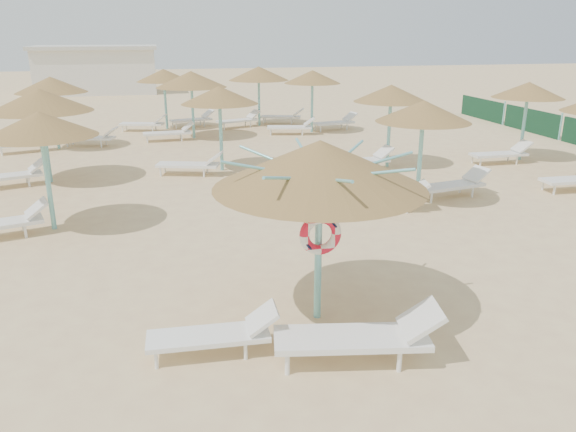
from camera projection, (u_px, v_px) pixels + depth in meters
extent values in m
plane|color=#E1C389|center=(295.00, 316.00, 8.84)|extent=(120.00, 120.00, 0.00)
cylinder|color=#71C3C5|center=(318.00, 247.00, 8.46)|extent=(0.11, 0.11, 2.35)
cone|color=olive|center=(320.00, 164.00, 8.06)|extent=(3.13, 3.13, 0.70)
cylinder|color=#71C3C5|center=(320.00, 182.00, 8.14)|extent=(0.20, 0.20, 0.12)
cylinder|color=#71C3C5|center=(367.00, 165.00, 8.22)|extent=(1.42, 0.04, 0.36)
cylinder|color=#71C3C5|center=(343.00, 158.00, 8.65)|extent=(1.03, 1.03, 0.36)
cylinder|color=#71C3C5|center=(307.00, 157.00, 8.74)|extent=(0.04, 1.42, 0.36)
cylinder|color=#71C3C5|center=(278.00, 162.00, 8.43)|extent=(1.03, 1.03, 0.36)
cylinder|color=#71C3C5|center=(271.00, 170.00, 7.92)|extent=(1.42, 0.04, 0.36)
cylinder|color=#71C3C5|center=(293.00, 178.00, 7.49)|extent=(1.03, 1.03, 0.36)
cylinder|color=#71C3C5|center=(335.00, 180.00, 7.40)|extent=(0.04, 1.42, 0.36)
cylinder|color=#71C3C5|center=(366.00, 174.00, 7.71)|extent=(1.03, 1.03, 0.36)
torus|color=red|center=(320.00, 234.00, 8.29)|extent=(0.64, 0.15, 0.64)
cylinder|color=white|center=(156.00, 360.00, 7.44)|extent=(0.05, 0.05, 0.25)
cylinder|color=white|center=(157.00, 343.00, 7.85)|extent=(0.05, 0.05, 0.25)
cylinder|color=white|center=(246.00, 351.00, 7.65)|extent=(0.05, 0.05, 0.25)
cylinder|color=white|center=(242.00, 335.00, 8.06)|extent=(0.05, 0.05, 0.25)
cube|color=white|center=(208.00, 336.00, 7.72)|extent=(1.70, 0.61, 0.07)
cube|color=white|center=(262.00, 318.00, 7.78)|extent=(0.45, 0.55, 0.32)
cylinder|color=white|center=(287.00, 364.00, 7.30)|extent=(0.07, 0.07, 0.31)
cylinder|color=white|center=(285.00, 342.00, 7.82)|extent=(0.07, 0.07, 0.31)
cylinder|color=white|center=(399.00, 361.00, 7.37)|extent=(0.07, 0.07, 0.31)
cylinder|color=white|center=(390.00, 339.00, 7.89)|extent=(0.07, 0.07, 0.31)
cube|color=white|center=(351.00, 338.00, 7.54)|extent=(2.16, 1.03, 0.09)
cube|color=white|center=(421.00, 319.00, 7.50)|extent=(0.64, 0.74, 0.40)
cylinder|color=#71C3C5|center=(48.00, 180.00, 12.37)|extent=(0.11, 0.11, 2.30)
cone|color=olive|center=(40.00, 124.00, 11.98)|extent=(2.38, 2.38, 0.54)
cylinder|color=#71C3C5|center=(41.00, 135.00, 12.05)|extent=(0.20, 0.20, 0.12)
cylinder|color=white|center=(25.00, 232.00, 12.14)|extent=(0.06, 0.06, 0.28)
cylinder|color=white|center=(23.00, 225.00, 12.55)|extent=(0.06, 0.06, 0.28)
cube|color=white|center=(36.00, 208.00, 12.35)|extent=(0.64, 0.71, 0.36)
cylinder|color=#71C3C5|center=(46.00, 143.00, 16.31)|extent=(0.11, 0.11, 2.30)
cone|color=olive|center=(40.00, 100.00, 15.92)|extent=(2.90, 2.90, 0.65)
cylinder|color=#71C3C5|center=(41.00, 109.00, 15.99)|extent=(0.20, 0.20, 0.12)
cylinder|color=white|center=(29.00, 182.00, 16.09)|extent=(0.06, 0.06, 0.28)
cylinder|color=white|center=(27.00, 178.00, 16.50)|extent=(0.06, 0.06, 0.28)
cube|color=white|center=(6.00, 177.00, 15.97)|extent=(2.00, 1.16, 0.08)
cube|color=white|center=(37.00, 165.00, 16.30)|extent=(0.64, 0.72, 0.36)
cylinder|color=#71C3C5|center=(55.00, 118.00, 20.92)|extent=(0.11, 0.11, 2.30)
cone|color=olive|center=(51.00, 85.00, 20.53)|extent=(2.56, 2.56, 0.58)
cylinder|color=#71C3C5|center=(52.00, 91.00, 20.61)|extent=(0.20, 0.20, 0.12)
cylinder|color=white|center=(2.00, 152.00, 20.06)|extent=(0.06, 0.06, 0.28)
cylinder|color=white|center=(1.00, 150.00, 20.47)|extent=(0.06, 0.06, 0.28)
cylinder|color=white|center=(42.00, 148.00, 20.70)|extent=(0.06, 0.06, 0.28)
cylinder|color=white|center=(40.00, 146.00, 21.11)|extent=(0.06, 0.06, 0.28)
cube|color=white|center=(25.00, 144.00, 20.58)|extent=(2.00, 1.16, 0.08)
cube|color=white|center=(48.00, 135.00, 20.91)|extent=(0.64, 0.72, 0.36)
cylinder|color=white|center=(67.00, 143.00, 21.57)|extent=(0.06, 0.06, 0.28)
cylinder|color=white|center=(73.00, 141.00, 22.05)|extent=(0.06, 0.06, 0.28)
cylinder|color=white|center=(101.00, 144.00, 21.47)|extent=(0.06, 0.06, 0.28)
cylinder|color=white|center=(106.00, 141.00, 21.94)|extent=(0.06, 0.06, 0.28)
cube|color=white|center=(89.00, 138.00, 21.69)|extent=(2.00, 1.16, 0.08)
cube|color=white|center=(110.00, 132.00, 21.55)|extent=(0.64, 0.72, 0.36)
cylinder|color=#71C3C5|center=(221.00, 135.00, 17.70)|extent=(0.11, 0.11, 2.30)
cone|color=olive|center=(219.00, 95.00, 17.31)|extent=(2.39, 2.39, 0.54)
cylinder|color=#71C3C5|center=(220.00, 103.00, 17.38)|extent=(0.20, 0.20, 0.12)
cylinder|color=white|center=(161.00, 172.00, 17.23)|extent=(0.06, 0.06, 0.28)
cylinder|color=white|center=(165.00, 168.00, 17.70)|extent=(0.06, 0.06, 0.28)
cylinder|color=white|center=(204.00, 173.00, 17.14)|extent=(0.06, 0.06, 0.28)
cylinder|color=white|center=(207.00, 169.00, 17.62)|extent=(0.06, 0.06, 0.28)
cube|color=white|center=(188.00, 165.00, 17.36)|extent=(2.00, 1.13, 0.08)
cube|color=white|center=(215.00, 158.00, 17.23)|extent=(0.64, 0.71, 0.36)
cylinder|color=#71C3C5|center=(193.00, 110.00, 23.05)|extent=(0.11, 0.11, 2.30)
cone|color=olive|center=(191.00, 79.00, 22.65)|extent=(2.87, 2.87, 0.65)
cylinder|color=#71C3C5|center=(191.00, 85.00, 22.73)|extent=(0.20, 0.20, 0.12)
cylinder|color=white|center=(147.00, 140.00, 22.33)|extent=(0.06, 0.06, 0.28)
cylinder|color=white|center=(147.00, 137.00, 22.78)|extent=(0.06, 0.06, 0.28)
cylinder|color=white|center=(182.00, 138.00, 22.68)|extent=(0.06, 0.06, 0.28)
cylinder|color=white|center=(180.00, 136.00, 23.14)|extent=(0.06, 0.06, 0.28)
cube|color=white|center=(167.00, 133.00, 22.71)|extent=(1.93, 0.73, 0.08)
cube|color=white|center=(188.00, 126.00, 22.86)|extent=(0.52, 0.63, 0.36)
cylinder|color=#71C3C5|center=(420.00, 160.00, 14.27)|extent=(0.11, 0.11, 2.30)
cone|color=olive|center=(424.00, 111.00, 13.88)|extent=(2.36, 2.36, 0.53)
cylinder|color=#71C3C5|center=(423.00, 120.00, 13.95)|extent=(0.20, 0.20, 0.12)
cylinder|color=white|center=(353.00, 208.00, 13.72)|extent=(0.06, 0.06, 0.28)
cylinder|color=white|center=(350.00, 202.00, 14.20)|extent=(0.06, 0.06, 0.28)
cylinder|color=white|center=(407.00, 208.00, 13.76)|extent=(0.06, 0.06, 0.28)
cylinder|color=white|center=(403.00, 202.00, 14.24)|extent=(0.06, 0.06, 0.28)
cube|color=white|center=(383.00, 198.00, 13.93)|extent=(1.98, 0.97, 0.08)
cube|color=white|center=(418.00, 188.00, 13.88)|extent=(0.59, 0.68, 0.36)
cylinder|color=white|center=(431.00, 198.00, 14.57)|extent=(0.06, 0.06, 0.28)
cylinder|color=white|center=(420.00, 193.00, 15.01)|extent=(0.06, 0.06, 0.28)
cylinder|color=white|center=(472.00, 192.00, 15.08)|extent=(0.06, 0.06, 0.28)
cylinder|color=white|center=(460.00, 188.00, 15.52)|extent=(0.06, 0.06, 0.28)
cube|color=white|center=(451.00, 186.00, 15.04)|extent=(1.98, 0.97, 0.08)
cube|color=white|center=(476.00, 174.00, 15.28)|extent=(0.59, 0.68, 0.36)
cylinder|color=#71C3C5|center=(389.00, 132.00, 18.19)|extent=(0.11, 0.11, 2.30)
cone|color=olive|center=(391.00, 93.00, 17.80)|extent=(2.37, 2.37, 0.53)
cylinder|color=#71C3C5|center=(391.00, 101.00, 17.87)|extent=(0.20, 0.20, 0.12)
cylinder|color=white|center=(340.00, 170.00, 17.42)|extent=(0.06, 0.06, 0.28)
cylinder|color=white|center=(334.00, 167.00, 17.86)|extent=(0.06, 0.06, 0.28)
cylinder|color=white|center=(379.00, 167.00, 17.86)|extent=(0.06, 0.06, 0.28)
cylinder|color=white|center=(371.00, 164.00, 18.31)|extent=(0.06, 0.06, 0.28)
cube|color=white|center=(360.00, 161.00, 17.85)|extent=(1.96, 0.86, 0.08)
cube|color=white|center=(384.00, 152.00, 18.05)|extent=(0.56, 0.66, 0.36)
cylinder|color=#71C3C5|center=(312.00, 106.00, 24.41)|extent=(0.11, 0.11, 2.30)
cone|color=olive|center=(312.00, 77.00, 24.02)|extent=(2.43, 2.43, 0.55)
cylinder|color=#71C3C5|center=(312.00, 82.00, 24.09)|extent=(0.20, 0.20, 0.12)
cylinder|color=white|center=(271.00, 132.00, 23.89)|extent=(0.06, 0.06, 0.28)
cylinder|color=white|center=(271.00, 130.00, 24.36)|extent=(0.06, 0.06, 0.28)
cylinder|color=white|center=(302.00, 132.00, 23.89)|extent=(0.06, 0.06, 0.28)
cylinder|color=white|center=(302.00, 130.00, 24.37)|extent=(0.06, 0.06, 0.28)
cube|color=white|center=(289.00, 127.00, 24.07)|extent=(1.99, 1.02, 0.08)
cube|color=white|center=(309.00, 122.00, 24.00)|extent=(0.60, 0.69, 0.36)
cylinder|color=white|center=(321.00, 129.00, 24.70)|extent=(0.06, 0.06, 0.28)
cylinder|color=white|center=(315.00, 127.00, 25.13)|extent=(0.06, 0.06, 0.28)
cylinder|color=white|center=(347.00, 127.00, 25.25)|extent=(0.06, 0.06, 0.28)
cylinder|color=white|center=(341.00, 125.00, 25.67)|extent=(0.06, 0.06, 0.28)
cube|color=white|center=(334.00, 123.00, 25.18)|extent=(1.99, 1.02, 0.08)
cube|color=white|center=(350.00, 116.00, 25.45)|extent=(0.60, 0.69, 0.36)
cylinder|color=white|center=(554.00, 190.00, 15.29)|extent=(0.06, 0.06, 0.28)
cylinder|color=white|center=(543.00, 185.00, 15.76)|extent=(0.06, 0.06, 0.28)
cube|color=white|center=(575.00, 180.00, 15.62)|extent=(1.91, 0.66, 0.08)
cylinder|color=#71C3C5|center=(524.00, 127.00, 19.17)|extent=(0.11, 0.11, 2.30)
cone|color=olive|center=(528.00, 90.00, 18.78)|extent=(2.35, 2.35, 0.53)
cylinder|color=#71C3C5|center=(528.00, 97.00, 18.85)|extent=(0.20, 0.20, 0.12)
cylinder|color=white|center=(480.00, 162.00, 18.48)|extent=(0.06, 0.06, 0.28)
cylinder|color=white|center=(472.00, 159.00, 18.95)|extent=(0.06, 0.06, 0.28)
cylinder|color=white|center=(517.00, 160.00, 18.77)|extent=(0.06, 0.06, 0.28)
cylinder|color=white|center=(508.00, 157.00, 19.23)|extent=(0.06, 0.06, 0.28)
cube|color=white|center=(499.00, 154.00, 18.83)|extent=(1.90, 0.62, 0.08)
cube|color=white|center=(522.00, 146.00, 18.93)|extent=(0.49, 0.60, 0.36)
cylinder|color=#71C3C5|center=(166.00, 103.00, 25.24)|extent=(0.11, 0.11, 2.30)
cone|color=olive|center=(164.00, 75.00, 24.85)|extent=(2.41, 2.41, 0.54)
cylinder|color=#71C3C5|center=(164.00, 81.00, 24.92)|extent=(0.20, 0.20, 0.12)
cylinder|color=white|center=(123.00, 129.00, 24.77)|extent=(0.06, 0.06, 0.28)
cylinder|color=white|center=(126.00, 127.00, 25.24)|extent=(0.06, 0.06, 0.28)
cylinder|color=white|center=(153.00, 129.00, 24.69)|extent=(0.06, 0.06, 0.28)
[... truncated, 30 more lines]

